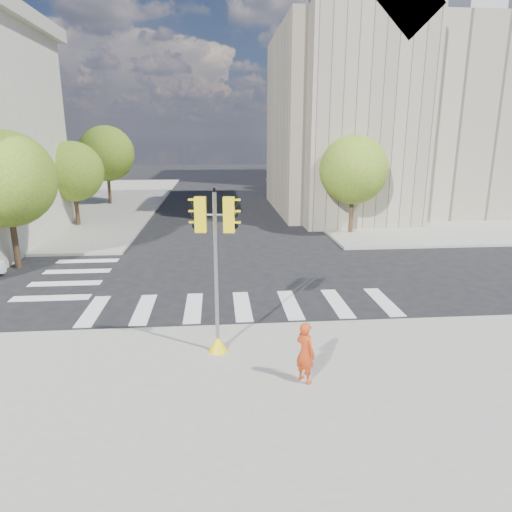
{
  "coord_description": "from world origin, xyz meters",
  "views": [
    {
      "loc": [
        -0.97,
        -17.88,
        6.19
      ],
      "look_at": [
        0.36,
        -2.66,
        2.1
      ],
      "focal_mm": 32.0,
      "sensor_mm": 36.0,
      "label": 1
    }
  ],
  "objects_px": {
    "lamp_far": "(306,151)",
    "photographer": "(305,352)",
    "traffic_signal": "(216,285)",
    "lamp_near": "(344,158)"
  },
  "relations": [
    {
      "from": "lamp_near",
      "to": "photographer",
      "type": "relative_size",
      "value": 5.1
    },
    {
      "from": "photographer",
      "to": "lamp_far",
      "type": "bearing_deg",
      "value": -46.32
    },
    {
      "from": "traffic_signal",
      "to": "photographer",
      "type": "bearing_deg",
      "value": -33.63
    },
    {
      "from": "traffic_signal",
      "to": "photographer",
      "type": "relative_size",
      "value": 2.94
    },
    {
      "from": "lamp_far",
      "to": "photographer",
      "type": "bearing_deg",
      "value": -100.86
    },
    {
      "from": "lamp_near",
      "to": "traffic_signal",
      "type": "xyz_separation_m",
      "value": [
        -9.02,
        -19.86,
        -2.44
      ]
    },
    {
      "from": "lamp_near",
      "to": "traffic_signal",
      "type": "height_order",
      "value": "lamp_near"
    },
    {
      "from": "lamp_near",
      "to": "lamp_far",
      "type": "bearing_deg",
      "value": 90.0
    },
    {
      "from": "lamp_far",
      "to": "traffic_signal",
      "type": "distance_m",
      "value": 35.12
    },
    {
      "from": "lamp_near",
      "to": "lamp_far",
      "type": "distance_m",
      "value": 14.0
    }
  ]
}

